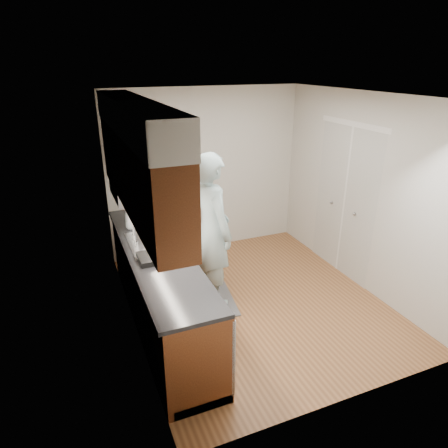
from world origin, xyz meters
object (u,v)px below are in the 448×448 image
object	(u,v)px
person	(212,221)
soap_bottle_b	(141,215)
soda_can	(161,225)
dish_rack	(156,257)
soap_bottle_a	(129,218)
soap_bottle_c	(145,211)

from	to	relation	value
person	soap_bottle_b	bearing A→B (deg)	39.17
soda_can	dish_rack	distance (m)	0.77
person	soap_bottle_a	distance (m)	1.00
soap_bottle_b	soda_can	bearing A→B (deg)	-60.58
soap_bottle_b	dish_rack	distance (m)	1.05
dish_rack	person	bearing A→B (deg)	28.31
soap_bottle_a	soda_can	bearing A→B (deg)	-30.23
soap_bottle_b	soda_can	size ratio (longest dim) A/B	1.55
dish_rack	soda_can	bearing A→B (deg)	70.65
soda_can	dish_rack	bearing A→B (deg)	-108.52
soap_bottle_a	soda_can	xyz separation A→B (m)	(0.34, -0.20, -0.07)
person	dish_rack	xyz separation A→B (m)	(-0.78, -0.43, -0.12)
soap_bottle_b	person	bearing A→B (deg)	-40.70
soap_bottle_a	dish_rack	world-z (taller)	soap_bottle_a
person	soap_bottle_c	distance (m)	0.99
soap_bottle_a	soap_bottle_b	size ratio (longest dim) A/B	1.36
soda_can	person	bearing A→B (deg)	-28.89
person	soap_bottle_b	distance (m)	0.94
person	soap_bottle_a	size ratio (longest dim) A/B	7.71
person	dish_rack	bearing A→B (deg)	109.01
person	soap_bottle_c	xyz separation A→B (m)	(-0.64, 0.75, -0.05)
person	soap_bottle_b	xyz separation A→B (m)	(-0.71, 0.61, -0.05)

